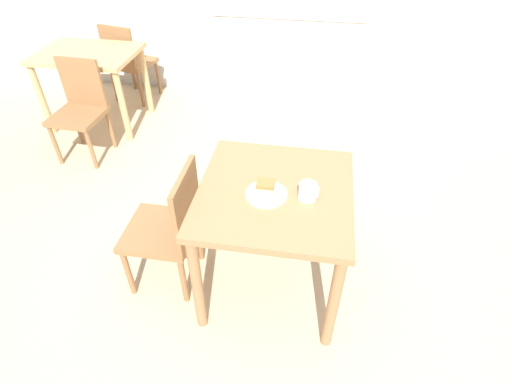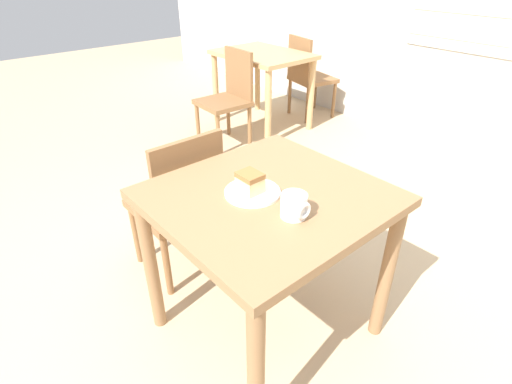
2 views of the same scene
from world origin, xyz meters
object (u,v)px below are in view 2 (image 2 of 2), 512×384
Objects in this scene: chair_far_corner at (229,96)px; coffee_mug at (295,206)px; dining_table_near at (268,219)px; cake_slice at (250,182)px; plate at (252,192)px; chair_near_window at (180,202)px; dining_table_far at (262,66)px; chair_far_opposite at (308,75)px.

coffee_mug reaches higher than chair_far_corner.
cake_slice is at bearing -127.87° from dining_table_near.
coffee_mug is (0.22, 0.01, 0.04)m from plate.
plate is at bearing -31.98° from chair_far_corner.
chair_near_window is 8.18× the size of coffee_mug.
chair_far_opposite reaches higher than dining_table_far.
chair_far_corner is at bearing 146.85° from dining_table_near.
dining_table_near is 1.01× the size of chair_near_window.
chair_far_opposite is (0.12, 0.53, -0.16)m from dining_table_far.
coffee_mug reaches higher than dining_table_far.
dining_table_far is 2.67m from cake_slice.
chair_far_corner is 2.42m from coffee_mug.
chair_far_corner is 8.18× the size of coffee_mug.
chair_far_opposite is 8.18× the size of coffee_mug.
dining_table_far is 4.16× the size of plate.
chair_far_opposite reaches higher than plate.
plate is at bearing 65.20° from cake_slice.
chair_far_corner reaches higher than dining_table_near.
dining_table_far is 1.08× the size of chair_far_corner.
dining_table_near is at bearing -41.13° from dining_table_far.
chair_far_corner is at bearing -75.25° from dining_table_far.
cake_slice is (-0.05, -0.06, 0.17)m from dining_table_near.
chair_near_window is at bearing -42.71° from chair_far_corner.
dining_table_near is 0.94× the size of dining_table_far.
dining_table_near is at bearing 50.23° from plate.
dining_table_far is 8.81× the size of coffee_mug.
dining_table_near is 9.28× the size of cake_slice.
chair_far_opposite is at bearing 76.86° from dining_table_far.
coffee_mug is (2.18, -1.79, 0.19)m from dining_table_far.
plate reaches higher than dining_table_far.
cake_slice is at bearing -42.72° from dining_table_far.
plate is at bearing 91.60° from chair_near_window.
dining_table_far is at bearing 107.57° from chair_far_corner.
coffee_mug is (0.78, 0.03, 0.35)m from chair_near_window.
dining_table_far is 1.08× the size of chair_near_window.
chair_far_opposite is at bearing -151.54° from chair_near_window.
chair_far_corner reaches higher than plate.
chair_far_opposite is at bearing 129.43° from dining_table_near.
plate is (1.96, -1.80, 0.15)m from dining_table_far.
chair_far_opposite is at bearing 128.05° from cake_slice.
dining_table_near is at bearing 167.54° from coffee_mug.
dining_table_near is 2.23m from chair_far_corner.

